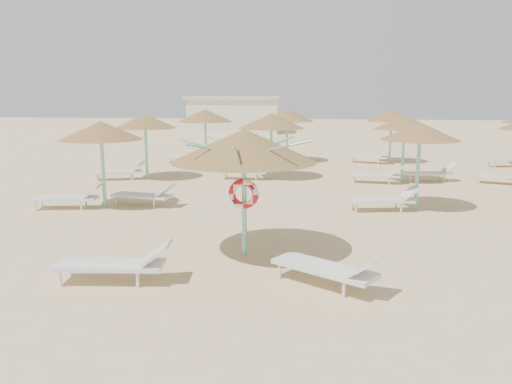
# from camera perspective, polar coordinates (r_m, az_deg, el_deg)

# --- Properties ---
(ground) EXTENTS (120.00, 120.00, 0.00)m
(ground) POSITION_cam_1_polar(r_m,az_deg,el_deg) (10.78, -0.89, -7.70)
(ground) COLOR #DABA85
(ground) RESTS_ON ground
(main_palapa) EXTENTS (3.09, 3.09, 2.77)m
(main_palapa) POSITION_cam_1_polar(r_m,az_deg,el_deg) (10.52, -1.38, 5.27)
(main_palapa) COLOR #78D1C8
(main_palapa) RESTS_ON ground
(lounger_main_a) EXTENTS (2.20, 0.85, 0.78)m
(lounger_main_a) POSITION_cam_1_polar(r_m,az_deg,el_deg) (9.77, -15.53, -7.85)
(lounger_main_a) COLOR silver
(lounger_main_a) RESTS_ON ground
(lounger_main_b) EXTENTS (2.14, 1.70, 0.78)m
(lounger_main_b) POSITION_cam_1_polar(r_m,az_deg,el_deg) (9.28, 8.55, -8.58)
(lounger_main_b) COLOR silver
(lounger_main_b) RESTS_ON ground
(palapa_field) EXTENTS (20.76, 14.11, 2.72)m
(palapa_field) POSITION_cam_1_polar(r_m,az_deg,el_deg) (21.15, 10.37, 7.82)
(palapa_field) COLOR #78D1C8
(palapa_field) RESTS_ON ground
(service_hut) EXTENTS (8.40, 4.40, 3.25)m
(service_hut) POSITION_cam_1_polar(r_m,az_deg,el_deg) (45.74, -2.43, 8.87)
(service_hut) COLOR silver
(service_hut) RESTS_ON ground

